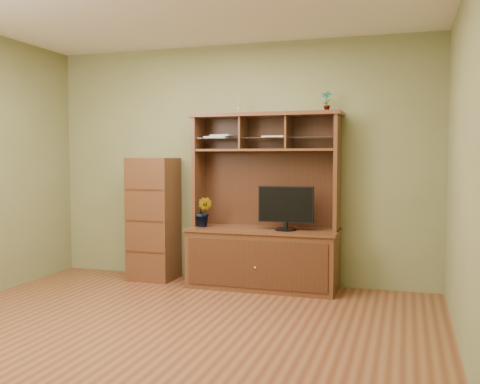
% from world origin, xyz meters
% --- Properties ---
extents(room, '(4.54, 4.04, 2.74)m').
position_xyz_m(room, '(0.00, 0.00, 1.35)').
color(room, brown).
rests_on(room, ground).
extents(media_hutch, '(1.66, 0.61, 1.90)m').
position_xyz_m(media_hutch, '(0.38, 1.73, 0.52)').
color(media_hutch, '#452113').
rests_on(media_hutch, room).
extents(monitor, '(0.59, 0.23, 0.47)m').
position_xyz_m(monitor, '(0.64, 1.65, 0.90)').
color(monitor, black).
rests_on(monitor, media_hutch).
extents(orchid_plant, '(0.19, 0.16, 0.33)m').
position_xyz_m(orchid_plant, '(-0.28, 1.65, 0.82)').
color(orchid_plant, '#2F521C').
rests_on(orchid_plant, media_hutch).
extents(top_plant, '(0.13, 0.09, 0.22)m').
position_xyz_m(top_plant, '(1.04, 1.80, 2.01)').
color(top_plant, '#3C6C25').
rests_on(top_plant, media_hutch).
extents(reed_diffuser, '(0.05, 0.05, 0.25)m').
position_xyz_m(reed_diffuser, '(0.07, 1.80, 2.00)').
color(reed_diffuser, silver).
rests_on(reed_diffuser, media_hutch).
extents(magazines, '(0.94, 0.23, 0.04)m').
position_xyz_m(magazines, '(0.06, 1.80, 1.65)').
color(magazines, silver).
rests_on(magazines, media_hutch).
extents(side_cabinet, '(0.50, 0.46, 1.41)m').
position_xyz_m(side_cabinet, '(-0.95, 1.75, 0.71)').
color(side_cabinet, '#452113').
rests_on(side_cabinet, room).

